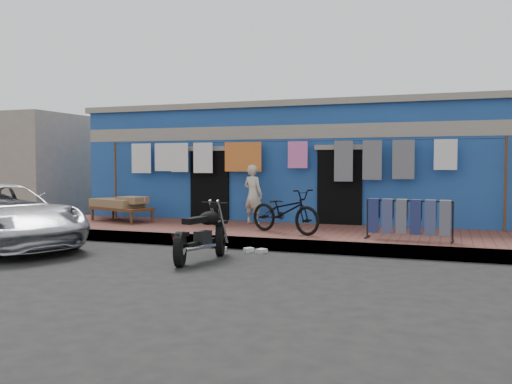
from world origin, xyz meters
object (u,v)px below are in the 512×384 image
at_px(bicycle, 285,206).
at_px(jeans_rack, 409,219).
at_px(charpoy, 122,209).
at_px(seated_person, 253,194).
at_px(motorcycle, 201,232).

bearing_deg(bicycle, jeans_rack, -70.45).
xyz_separation_m(charpoy, jeans_rack, (7.30, -1.08, 0.10)).
relative_size(bicycle, charpoy, 0.89).
bearing_deg(charpoy, bicycle, -10.95).
bearing_deg(seated_person, charpoy, 28.31).
bearing_deg(motorcycle, seated_person, 105.53).
bearing_deg(bicycle, charpoy, 102.25).
xyz_separation_m(bicycle, jeans_rack, (2.58, -0.16, -0.17)).
xyz_separation_m(seated_person, charpoy, (-3.42, -0.63, -0.42)).
xyz_separation_m(motorcycle, jeans_rack, (3.45, 2.22, 0.15)).
height_order(bicycle, charpoy, bicycle).
distance_m(bicycle, charpoy, 4.81).
relative_size(seated_person, bicycle, 0.81).
height_order(seated_person, jeans_rack, seated_person).
bearing_deg(jeans_rack, bicycle, 176.35).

